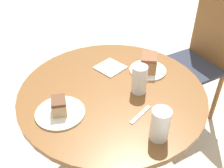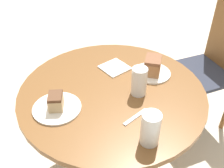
{
  "view_description": "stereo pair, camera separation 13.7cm",
  "coord_description": "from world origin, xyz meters",
  "views": [
    {
      "loc": [
        0.86,
        -0.67,
        1.59
      ],
      "look_at": [
        0.0,
        0.0,
        0.75
      ],
      "focal_mm": 42.0,
      "sensor_mm": 36.0,
      "label": 1
    },
    {
      "loc": [
        0.94,
        -0.55,
        1.59
      ],
      "look_at": [
        0.0,
        0.0,
        0.75
      ],
      "focal_mm": 42.0,
      "sensor_mm": 36.0,
      "label": 2
    }
  ],
  "objects": [
    {
      "name": "table",
      "position": [
        0.0,
        0.0,
        0.56
      ],
      "size": [
        1.0,
        1.0,
        0.71
      ],
      "color": "brown",
      "rests_on": "ground_plane"
    },
    {
      "name": "chair",
      "position": [
        -0.09,
        0.88,
        0.52
      ],
      "size": [
        0.47,
        0.5,
        1.0
      ],
      "rotation": [
        0.0,
        0.0,
        -0.15
      ],
      "color": "brown",
      "rests_on": "ground_plane"
    },
    {
      "name": "plate_near",
      "position": [
        -0.01,
        0.28,
        0.72
      ],
      "size": [
        0.21,
        0.21,
        0.01
      ],
      "color": "silver",
      "rests_on": "table"
    },
    {
      "name": "plate_far",
      "position": [
        -0.01,
        -0.31,
        0.72
      ],
      "size": [
        0.24,
        0.24,
        0.01
      ],
      "color": "silver",
      "rests_on": "table"
    },
    {
      "name": "cake_slice_near",
      "position": [
        -0.01,
        0.28,
        0.77
      ],
      "size": [
        0.15,
        0.15,
        0.1
      ],
      "rotation": [
        0.0,
        0.0,
        0.79
      ],
      "color": "#9E6B42",
      "rests_on": "plate_near"
    },
    {
      "name": "cake_slice_far",
      "position": [
        -0.01,
        -0.31,
        0.76
      ],
      "size": [
        0.11,
        0.1,
        0.08
      ],
      "rotation": [
        0.0,
        0.0,
        4.24
      ],
      "color": "tan",
      "rests_on": "plate_far"
    },
    {
      "name": "glass_lemonade",
      "position": [
        0.09,
        0.11,
        0.78
      ],
      "size": [
        0.08,
        0.08,
        0.15
      ],
      "color": "beige",
      "rests_on": "table"
    },
    {
      "name": "glass_water",
      "position": [
        0.38,
        -0.04,
        0.78
      ],
      "size": [
        0.08,
        0.08,
        0.16
      ],
      "color": "silver",
      "rests_on": "table"
    },
    {
      "name": "napkin_stack",
      "position": [
        -0.17,
        0.12,
        0.72
      ],
      "size": [
        0.17,
        0.17,
        0.01
      ],
      "rotation": [
        0.0,
        0.0,
        0.15
      ],
      "color": "white",
      "rests_on": "table"
    },
    {
      "name": "spoon",
      "position": [
        0.23,
        -0.01,
        0.71
      ],
      "size": [
        0.05,
        0.15,
        0.0
      ],
      "rotation": [
        0.0,
        0.0,
        1.79
      ],
      "color": "silver",
      "rests_on": "table"
    }
  ]
}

